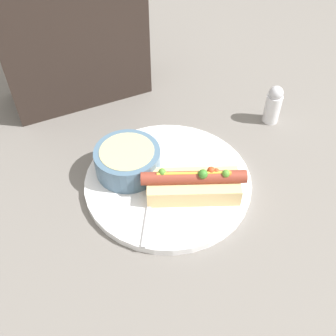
% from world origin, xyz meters
% --- Properties ---
extents(ground_plane, '(4.00, 4.00, 0.00)m').
position_xyz_m(ground_plane, '(0.00, 0.00, 0.00)').
color(ground_plane, slate).
extents(dinner_plate, '(0.30, 0.30, 0.01)m').
position_xyz_m(dinner_plate, '(0.00, 0.00, 0.01)').
color(dinner_plate, white).
rests_on(dinner_plate, ground_plane).
extents(hot_dog, '(0.17, 0.12, 0.06)m').
position_xyz_m(hot_dog, '(0.02, -0.05, 0.04)').
color(hot_dog, '#E5C17F').
rests_on(hot_dog, dinner_plate).
extents(soup_bowl, '(0.12, 0.12, 0.05)m').
position_xyz_m(soup_bowl, '(-0.06, 0.05, 0.04)').
color(soup_bowl, slate).
rests_on(soup_bowl, dinner_plate).
extents(spoon, '(0.10, 0.15, 0.01)m').
position_xyz_m(spoon, '(-0.03, -0.00, 0.02)').
color(spoon, '#B7B7BC').
rests_on(spoon, dinner_plate).
extents(salt_shaker, '(0.03, 0.03, 0.09)m').
position_xyz_m(salt_shaker, '(0.27, 0.07, 0.04)').
color(salt_shaker, silver).
rests_on(salt_shaker, ground_plane).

